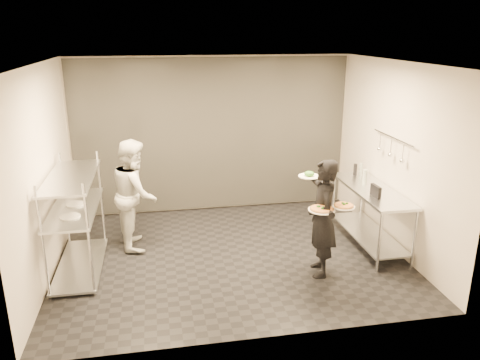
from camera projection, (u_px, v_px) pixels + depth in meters
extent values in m
cube|color=black|center=(231.00, 255.00, 6.99)|extent=(5.00, 4.00, 0.00)
cube|color=silver|center=(230.00, 63.00, 6.13)|extent=(5.00, 4.00, 0.00)
cube|color=beige|center=(213.00, 135.00, 8.43)|extent=(5.00, 0.00, 2.80)
cube|color=beige|center=(262.00, 220.00, 4.69)|extent=(5.00, 0.00, 2.80)
cube|color=beige|center=(42.00, 175.00, 6.14)|extent=(0.00, 4.00, 2.80)
cube|color=beige|center=(395.00, 157.00, 6.99)|extent=(0.00, 4.00, 2.80)
cube|color=white|center=(213.00, 136.00, 8.41)|extent=(4.90, 0.04, 2.74)
cylinder|color=silver|center=(43.00, 245.00, 5.63)|extent=(0.04, 0.04, 1.50)
cylinder|color=silver|center=(65.00, 201.00, 7.07)|extent=(0.04, 0.04, 1.50)
cylinder|color=silver|center=(89.00, 241.00, 5.72)|extent=(0.04, 0.04, 1.50)
cylinder|color=silver|center=(102.00, 198.00, 7.16)|extent=(0.04, 0.04, 1.50)
cube|color=silver|center=(81.00, 265.00, 6.61)|extent=(0.60, 1.60, 0.03)
cube|color=silver|center=(74.00, 209.00, 6.35)|extent=(0.60, 1.60, 0.03)
cube|color=silver|center=(71.00, 177.00, 6.21)|extent=(0.60, 1.60, 0.03)
cylinder|color=white|center=(70.00, 217.00, 6.01)|extent=(0.26, 0.26, 0.01)
cylinder|color=white|center=(75.00, 204.00, 6.44)|extent=(0.26, 0.26, 0.01)
cylinder|color=silver|center=(379.00, 242.00, 6.38)|extent=(0.04, 0.04, 0.90)
cylinder|color=silver|center=(333.00, 199.00, 7.99)|extent=(0.04, 0.04, 0.90)
cylinder|color=silver|center=(414.00, 240.00, 6.46)|extent=(0.04, 0.04, 0.90)
cylinder|color=silver|center=(362.00, 198.00, 8.07)|extent=(0.04, 0.04, 0.90)
cube|color=silver|center=(368.00, 233.00, 7.31)|extent=(0.57, 1.71, 0.03)
cube|color=silver|center=(372.00, 190.00, 7.09)|extent=(0.60, 1.80, 0.04)
cylinder|color=silver|center=(393.00, 138.00, 6.89)|extent=(0.02, 1.20, 0.02)
cylinder|color=silver|center=(403.00, 152.00, 6.59)|extent=(0.01, 0.01, 0.22)
sphere|color=silver|center=(402.00, 161.00, 6.63)|extent=(0.07, 0.07, 0.07)
cylinder|color=silver|center=(391.00, 146.00, 6.92)|extent=(0.01, 0.01, 0.22)
sphere|color=silver|center=(390.00, 155.00, 6.96)|extent=(0.07, 0.07, 0.07)
cylinder|color=silver|center=(380.00, 141.00, 7.25)|extent=(0.01, 0.01, 0.22)
sphere|color=silver|center=(380.00, 149.00, 7.29)|extent=(0.07, 0.07, 0.07)
imported|color=black|center=(322.00, 218.00, 6.25)|extent=(0.47, 0.64, 1.62)
imported|color=beige|center=(135.00, 194.00, 7.10)|extent=(0.68, 0.85, 1.68)
cylinder|color=white|center=(322.00, 210.00, 5.99)|extent=(0.35, 0.35, 0.01)
cylinder|color=#A3713A|center=(322.00, 209.00, 5.98)|extent=(0.31, 0.31, 0.02)
cylinder|color=#C7521A|center=(322.00, 208.00, 5.98)|extent=(0.27, 0.27, 0.01)
sphere|color=#1E5713|center=(322.00, 208.00, 5.98)|extent=(0.04, 0.04, 0.04)
cylinder|color=white|center=(344.00, 206.00, 5.99)|extent=(0.29, 0.29, 0.01)
cylinder|color=#A3713A|center=(344.00, 206.00, 5.99)|extent=(0.25, 0.25, 0.02)
cylinder|color=#C7521A|center=(344.00, 205.00, 5.99)|extent=(0.22, 0.22, 0.01)
sphere|color=#1E5713|center=(344.00, 204.00, 5.98)|extent=(0.04, 0.04, 0.04)
cylinder|color=white|center=(309.00, 176.00, 6.32)|extent=(0.30, 0.30, 0.01)
ellipsoid|color=#215D17|center=(309.00, 174.00, 6.31)|extent=(0.13, 0.13, 0.07)
cube|color=black|center=(376.00, 191.00, 6.71)|extent=(0.06, 0.24, 0.17)
cylinder|color=#97A599|center=(365.00, 177.00, 7.23)|extent=(0.07, 0.07, 0.24)
cylinder|color=#97A599|center=(361.00, 169.00, 7.75)|extent=(0.06, 0.06, 0.19)
cylinder|color=black|center=(355.00, 170.00, 7.69)|extent=(0.06, 0.06, 0.20)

